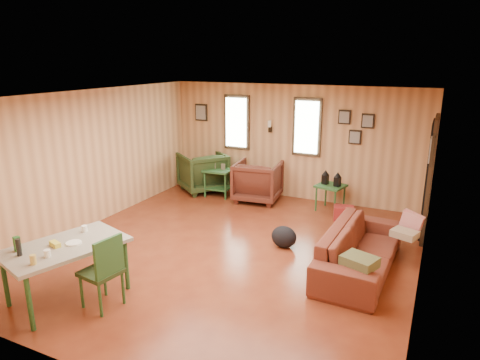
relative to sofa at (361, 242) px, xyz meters
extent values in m
cube|color=brown|center=(-1.96, -0.23, -0.43)|extent=(5.50, 6.00, 0.02)
cube|color=#997C5B|center=(-1.96, -0.23, 1.99)|extent=(5.50, 6.00, 0.02)
cube|color=tan|center=(-1.96, 2.78, 0.78)|extent=(5.50, 0.02, 2.40)
cube|color=tan|center=(-1.96, -3.24, 0.78)|extent=(5.50, 0.02, 2.40)
cube|color=tan|center=(-4.72, -0.23, 0.78)|extent=(0.02, 6.00, 2.40)
cube|color=tan|center=(0.80, -0.23, 0.78)|extent=(0.02, 6.00, 2.40)
cube|color=black|center=(-3.26, 2.74, 1.13)|extent=(0.60, 0.05, 1.20)
cube|color=#E0F2D1|center=(-3.26, 2.70, 1.13)|extent=(0.48, 0.04, 1.06)
cube|color=black|center=(-1.66, 2.74, 1.13)|extent=(0.60, 0.05, 1.20)
cube|color=#E0F2D1|center=(-1.66, 2.70, 1.13)|extent=(0.48, 0.04, 1.06)
cube|color=black|center=(-2.46, 2.72, 1.03)|extent=(0.07, 0.05, 0.12)
cylinder|color=silver|center=(-2.46, 2.66, 1.16)|extent=(0.07, 0.07, 0.14)
cube|color=black|center=(0.76, 1.72, 0.58)|extent=(0.06, 1.00, 2.05)
cube|color=black|center=(0.72, 1.72, 0.58)|extent=(0.04, 0.82, 1.90)
cube|color=black|center=(-0.91, 2.74, 1.38)|extent=(0.24, 0.04, 0.28)
cube|color=#9E998C|center=(-0.91, 2.71, 1.38)|extent=(0.19, 0.02, 0.22)
cube|color=black|center=(-0.46, 2.74, 1.33)|extent=(0.24, 0.04, 0.28)
cube|color=#9E998C|center=(-0.46, 2.71, 1.33)|extent=(0.19, 0.02, 0.22)
cube|color=black|center=(-0.68, 2.74, 1.00)|extent=(0.24, 0.04, 0.28)
cube|color=#9E998C|center=(-0.68, 2.71, 1.00)|extent=(0.19, 0.02, 0.22)
cube|color=black|center=(-4.16, 2.74, 1.30)|extent=(0.30, 0.04, 0.38)
cube|color=#9E998C|center=(-4.16, 2.71, 1.30)|extent=(0.24, 0.02, 0.31)
cube|color=black|center=(0.76, 0.62, 1.28)|extent=(0.04, 0.34, 0.42)
cube|color=#9E998C|center=(0.73, 0.62, 1.28)|extent=(0.02, 0.27, 0.34)
imported|color=maroon|center=(0.00, 0.00, 0.00)|extent=(0.71, 2.19, 0.85)
imported|color=#4F2217|center=(-2.52, 2.22, 0.04)|extent=(1.00, 0.95, 0.93)
imported|color=#29391A|center=(-3.93, 2.34, 0.06)|extent=(1.27, 1.28, 0.96)
cube|color=#2A5E2A|center=(-3.42, 2.16, 0.16)|extent=(0.61, 0.56, 0.04)
cube|color=#2A5E2A|center=(-3.42, 2.16, -0.23)|extent=(0.56, 0.51, 0.03)
cylinder|color=#2A5E2A|center=(-3.65, 1.94, -0.14)|extent=(0.04, 0.04, 0.57)
cylinder|color=#2A5E2A|center=(-3.16, 1.97, -0.14)|extent=(0.04, 0.04, 0.57)
cylinder|color=#2A5E2A|center=(-3.67, 2.36, -0.14)|extent=(0.04, 0.04, 0.57)
cylinder|color=#2A5E2A|center=(-3.19, 2.39, -0.14)|extent=(0.04, 0.04, 0.57)
cube|color=brown|center=(-3.54, 2.16, 0.25)|extent=(0.11, 0.03, 0.14)
cube|color=brown|center=(-3.31, 2.17, 0.24)|extent=(0.10, 0.03, 0.13)
cube|color=#2A5E2A|center=(-0.99, 2.28, 0.08)|extent=(0.60, 0.60, 0.04)
cylinder|color=#2A5E2A|center=(-1.23, 2.13, -0.17)|extent=(0.04, 0.04, 0.50)
cylinder|color=#2A5E2A|center=(-0.84, 2.04, -0.17)|extent=(0.04, 0.04, 0.50)
cylinder|color=#2A5E2A|center=(-1.14, 2.52, -0.17)|extent=(0.04, 0.04, 0.50)
cylinder|color=#2A5E2A|center=(-0.75, 2.43, -0.17)|extent=(0.04, 0.04, 0.50)
cube|color=black|center=(-1.12, 2.31, 0.19)|extent=(0.13, 0.13, 0.18)
cone|color=black|center=(-1.12, 2.31, 0.33)|extent=(0.18, 0.18, 0.10)
cube|color=black|center=(-0.86, 2.25, 0.19)|extent=(0.13, 0.13, 0.18)
cone|color=black|center=(-0.86, 2.25, 0.33)|extent=(0.18, 0.18, 0.10)
cube|color=maroon|center=(-0.63, 1.88, -0.29)|extent=(0.42, 0.34, 0.26)
ellipsoid|color=black|center=(-1.23, 0.26, -0.25)|extent=(0.45, 0.36, 0.35)
cube|color=#4B4D2B|center=(0.11, -0.73, 0.06)|extent=(0.49, 0.44, 0.13)
cube|color=red|center=(0.60, 0.71, 0.15)|extent=(0.37, 0.21, 0.36)
cube|color=gray|center=(0.53, 0.47, 0.05)|extent=(0.41, 0.36, 0.10)
cube|color=gray|center=(-3.16, -2.31, 0.27)|extent=(1.22, 1.59, 0.05)
cylinder|color=#2A5E2A|center=(-3.68, -2.78, -0.09)|extent=(0.07, 0.07, 0.67)
cylinder|color=#2A5E2A|center=(-3.00, -2.99, -0.09)|extent=(0.07, 0.07, 0.67)
cylinder|color=#2A5E2A|center=(-3.32, -1.62, -0.09)|extent=(0.07, 0.07, 0.67)
cylinder|color=#2A5E2A|center=(-2.64, -1.83, -0.09)|extent=(0.07, 0.07, 0.67)
cylinder|color=white|center=(-3.08, -2.62, 0.34)|extent=(0.09, 0.09, 0.08)
cylinder|color=white|center=(-3.24, -1.89, 0.34)|extent=(0.09, 0.09, 0.08)
cube|color=#215D24|center=(-3.53, -2.66, 0.38)|extent=(0.08, 0.08, 0.18)
cylinder|color=black|center=(-3.39, -2.74, 0.40)|extent=(0.07, 0.07, 0.21)
cylinder|color=gold|center=(-3.07, -2.83, 0.35)|extent=(0.08, 0.08, 0.11)
cylinder|color=white|center=(-3.09, -2.23, 0.30)|extent=(0.23, 0.23, 0.02)
cube|color=yellow|center=(-3.23, -2.38, 0.32)|extent=(0.18, 0.12, 0.06)
cube|color=#29391A|center=(-2.64, -2.27, 0.03)|extent=(0.48, 0.48, 0.05)
cube|color=#2A5E2A|center=(-2.46, -2.30, 0.28)|extent=(0.10, 0.40, 0.46)
cylinder|color=#2A5E2A|center=(-2.84, -2.42, -0.20)|extent=(0.04, 0.04, 0.44)
cylinder|color=#2A5E2A|center=(-2.50, -2.47, -0.20)|extent=(0.04, 0.04, 0.44)
cylinder|color=#2A5E2A|center=(-2.79, -2.08, -0.20)|extent=(0.04, 0.04, 0.44)
cylinder|color=#2A5E2A|center=(-2.45, -2.13, -0.20)|extent=(0.04, 0.04, 0.44)
camera|label=1|loc=(0.84, -5.72, 2.49)|focal=32.00mm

